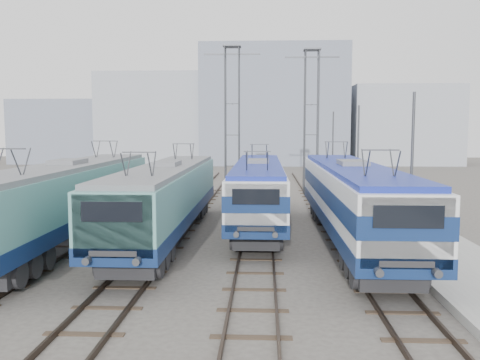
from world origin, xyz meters
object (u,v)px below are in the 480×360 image
at_px(catenary_tower_west, 232,115).
at_px(mast_mid, 358,160).
at_px(locomotive_far_left, 67,196).
at_px(mast_rear, 333,152).
at_px(locomotive_center_left, 166,195).
at_px(catenary_tower_east, 311,115).
at_px(safety_cone, 438,256).
at_px(mast_front, 411,178).
at_px(locomotive_far_right, 353,196).
at_px(locomotive_center_right, 258,186).

xyz_separation_m(catenary_tower_west, mast_mid, (8.60, -8.00, -3.14)).
height_order(locomotive_far_left, mast_rear, mast_rear).
height_order(locomotive_center_left, catenary_tower_west, catenary_tower_west).
height_order(locomotive_center_left, mast_mid, mast_mid).
distance_m(catenary_tower_east, safety_cone, 24.11).
bearing_deg(locomotive_far_left, catenary_tower_east, 55.84).
bearing_deg(mast_rear, mast_front, -90.00).
height_order(locomotive_far_right, mast_rear, mast_rear).
distance_m(locomotive_far_right, mast_front, 3.65).
relative_size(mast_rear, safety_cone, 14.00).
relative_size(locomotive_far_left, mast_mid, 2.70).
bearing_deg(safety_cone, locomotive_center_right, 128.58).
relative_size(catenary_tower_west, mast_front, 1.71).
xyz_separation_m(catenary_tower_east, mast_front, (2.10, -22.00, -3.14)).
bearing_deg(locomotive_far_left, mast_front, -9.17).
distance_m(mast_front, safety_cone, 3.26).
bearing_deg(locomotive_center_left, locomotive_center_right, 43.06).
relative_size(locomotive_far_right, mast_rear, 2.68).
bearing_deg(catenary_tower_west, locomotive_center_left, -97.82).
height_order(locomotive_center_right, locomotive_far_right, locomotive_far_right).
xyz_separation_m(locomotive_far_left, safety_cone, (16.15, -3.62, -1.80)).
distance_m(locomotive_center_left, locomotive_far_right, 9.03).
bearing_deg(locomotive_center_right, mast_mid, 33.38).
height_order(locomotive_center_right, mast_front, mast_front).
relative_size(catenary_tower_east, mast_front, 1.71).
bearing_deg(mast_mid, locomotive_far_right, -101.54).
distance_m(mast_mid, mast_rear, 12.00).
xyz_separation_m(locomotive_far_right, mast_rear, (1.85, 21.06, 1.11)).
distance_m(locomotive_center_right, mast_mid, 7.71).
distance_m(mast_front, mast_rear, 24.00).
distance_m(locomotive_center_right, safety_cone, 11.59).
bearing_deg(locomotive_far_right, catenary_tower_west, 111.59).
distance_m(catenary_tower_west, mast_mid, 12.16).
bearing_deg(catenary_tower_west, mast_rear, 24.94).
bearing_deg(mast_mid, catenary_tower_west, 137.07).
height_order(catenary_tower_east, mast_front, catenary_tower_east).
bearing_deg(catenary_tower_east, mast_mid, -78.14).
relative_size(catenary_tower_east, mast_rear, 1.71).
bearing_deg(mast_rear, locomotive_center_right, -111.42).
relative_size(locomotive_far_right, safety_cone, 37.49).
height_order(locomotive_far_left, locomotive_center_right, locomotive_far_left).
xyz_separation_m(locomotive_center_right, locomotive_far_right, (4.50, -4.88, 0.14)).
height_order(locomotive_center_left, mast_front, mast_front).
height_order(catenary_tower_east, safety_cone, catenary_tower_east).
relative_size(locomotive_far_right, mast_mid, 2.68).
bearing_deg(mast_front, locomotive_center_left, 161.59).
bearing_deg(mast_rear, catenary_tower_west, -155.06).
bearing_deg(mast_rear, locomotive_center_left, -118.02).
height_order(locomotive_center_left, catenary_tower_east, catenary_tower_east).
height_order(catenary_tower_west, safety_cone, catenary_tower_west).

